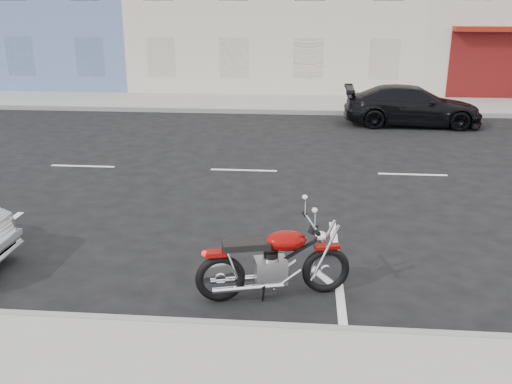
{
  "coord_description": "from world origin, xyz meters",
  "views": [
    {
      "loc": [
        -0.56,
        -13.08,
        3.97
      ],
      "look_at": [
        -1.36,
        -3.89,
        0.8
      ],
      "focal_mm": 40.0,
      "sensor_mm": 36.0,
      "label": 1
    }
  ],
  "objects": [
    {
      "name": "ground",
      "position": [
        0.0,
        0.0,
        0.0
      ],
      "size": [
        120.0,
        120.0,
        0.0
      ],
      "primitive_type": "plane",
      "color": "black",
      "rests_on": "ground"
    },
    {
      "name": "curb_far",
      "position": [
        -5.0,
        7.0,
        0.08
      ],
      "size": [
        80.0,
        0.12,
        0.16
      ],
      "primitive_type": "cube",
      "color": "gray",
      "rests_on": "ground"
    },
    {
      "name": "motorcycle",
      "position": [
        -0.18,
        -5.83,
        0.5
      ],
      "size": [
        2.13,
        0.88,
        1.09
      ],
      "rotation": [
        0.0,
        0.0,
        0.26
      ],
      "color": "black",
      "rests_on": "ground"
    },
    {
      "name": "sidewalk_far",
      "position": [
        -5.0,
        8.7,
        0.07
      ],
      "size": [
        80.0,
        3.4,
        0.15
      ],
      "primitive_type": "cube",
      "color": "gray",
      "rests_on": "ground"
    },
    {
      "name": "car_far",
      "position": [
        2.87,
        5.57,
        0.63
      ],
      "size": [
        4.4,
        1.87,
        1.27
      ],
      "primitive_type": "imported",
      "rotation": [
        0.0,
        0.0,
        1.55
      ],
      "color": "black",
      "rests_on": "ground"
    }
  ]
}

